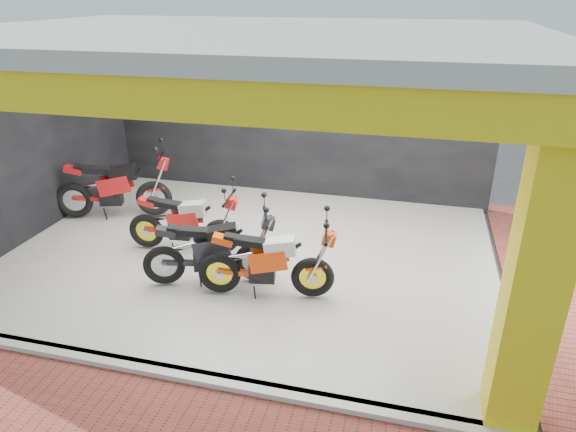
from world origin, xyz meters
The scene contains 15 objects.
ground centered at (0.00, 0.00, 0.00)m, with size 80.00×80.00×0.00m, color #2D2D30.
showroom_floor centered at (0.00, 2.00, 0.05)m, with size 8.00×6.00×0.10m, color white.
showroom_ceiling centered at (0.00, 2.00, 3.60)m, with size 8.40×6.40×0.20m, color beige.
back_wall centered at (0.00, 5.10, 1.75)m, with size 8.20×0.20×3.50m, color black.
left_wall centered at (-4.10, 2.00, 1.75)m, with size 0.20×6.20×3.50m, color black.
corner_column centered at (3.75, -0.75, 1.75)m, with size 0.50×0.50×3.50m, color yellow.
header_beam_front centered at (0.00, -1.00, 3.30)m, with size 8.40×0.30×0.40m, color yellow.
header_beam_right centered at (4.00, 2.00, 3.30)m, with size 0.30×6.40×0.40m, color yellow.
floor_kerb centered at (0.00, -1.02, 0.05)m, with size 8.00×0.20×0.10m, color white.
paver_front centered at (0.00, -1.80, 0.01)m, with size 9.00×1.40×0.03m, color #953D30.
paver_right centered at (4.80, 2.00, 0.01)m, with size 1.40×7.00×0.03m, color #953D30.
moto_hero centered at (1.30, 0.92, 0.74)m, with size 2.08×0.77×1.27m, color #F9440A, non-canonical shape.
moto_row_a centered at (-0.45, 1.86, 0.72)m, with size 2.04×0.75×1.25m, color red, non-canonical shape.
moto_row_b centered at (0.35, 1.18, 0.74)m, with size 2.09×0.77×1.27m, color black, non-canonical shape.
moto_row_d centered at (-2.30, 3.03, 0.82)m, with size 2.34×0.87×1.43m, color #B51313, non-canonical shape.
Camera 1 is at (2.54, -5.31, 4.19)m, focal length 32.00 mm.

